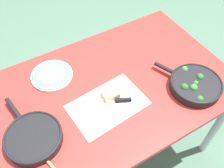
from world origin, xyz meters
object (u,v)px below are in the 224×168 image
skillet_broccoli (195,84)px  dinner_plate_stack (52,75)px  skillet_eggs (33,137)px  wooden_spoon (48,162)px  grater_knife (116,101)px  cheese_block (110,93)px

skillet_broccoli → dinner_plate_stack: skillet_broccoli is taller
skillet_eggs → wooden_spoon: bearing=177.5°
grater_knife → wooden_spoon: bearing=42.4°
wooden_spoon → cheese_block: size_ratio=3.96×
skillet_broccoli → cheese_block: size_ratio=4.42×
wooden_spoon → dinner_plate_stack: dinner_plate_stack is taller
skillet_eggs → cheese_block: (0.43, 0.04, -0.00)m
dinner_plate_stack → wooden_spoon: bearing=-113.4°
wooden_spoon → grater_knife: size_ratio=1.47×
grater_knife → dinner_plate_stack: bearing=-31.6°
skillet_broccoli → skillet_eggs: size_ratio=0.92×
cheese_block → dinner_plate_stack: cheese_block is taller
skillet_broccoli → dinner_plate_stack: 0.79m
wooden_spoon → dinner_plate_stack: bearing=-37.9°
skillet_eggs → grater_knife: 0.44m
skillet_broccoli → cheese_block: bearing=43.8°
skillet_eggs → cheese_block: size_ratio=4.78×
skillet_eggs → skillet_broccoli: bearing=-108.9°
grater_knife → dinner_plate_stack: (-0.22, 0.33, 0.00)m
dinner_plate_stack → cheese_block: bearing=-53.2°
skillet_broccoli → dinner_plate_stack: (-0.64, 0.47, -0.02)m
skillet_eggs → dinner_plate_stack: (0.22, 0.33, -0.01)m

